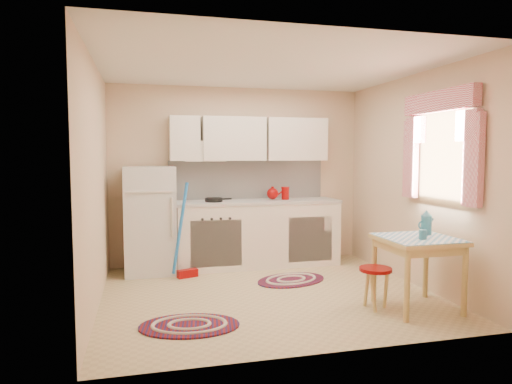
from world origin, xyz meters
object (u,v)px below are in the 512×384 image
Objects in this scene: fridge at (150,220)px; stool at (375,288)px; table at (417,273)px; base_cabinets at (258,234)px.

fridge reaches higher than stool.
table is (2.58, -2.09, -0.34)m from fridge.
base_cabinets is (1.46, 0.05, -0.26)m from fridge.
base_cabinets is 2.42m from table.
fridge reaches higher than table.
stool is (-0.41, 0.10, -0.15)m from table.
base_cabinets is 2.18m from stool.
base_cabinets reaches higher than table.
table is 1.71× the size of stool.
base_cabinets is 3.12× the size of table.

